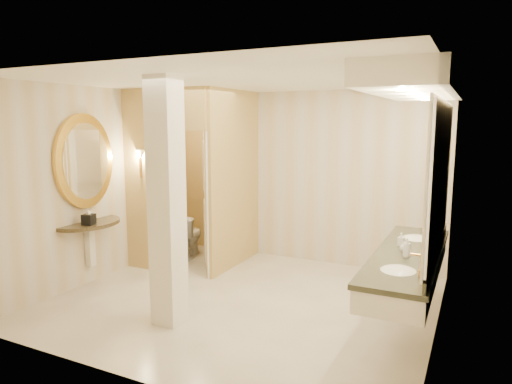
# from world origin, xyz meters

# --- Properties ---
(floor) EXTENTS (4.50, 4.50, 0.00)m
(floor) POSITION_xyz_m (0.00, 0.00, 0.00)
(floor) COLOR beige
(floor) RESTS_ON ground
(ceiling) EXTENTS (4.50, 4.50, 0.00)m
(ceiling) POSITION_xyz_m (0.00, 0.00, 2.70)
(ceiling) COLOR white
(ceiling) RESTS_ON wall_back
(wall_back) EXTENTS (4.50, 0.02, 2.70)m
(wall_back) POSITION_xyz_m (0.00, 2.00, 1.35)
(wall_back) COLOR beige
(wall_back) RESTS_ON floor
(wall_front) EXTENTS (4.50, 0.02, 2.70)m
(wall_front) POSITION_xyz_m (0.00, -2.00, 1.35)
(wall_front) COLOR beige
(wall_front) RESTS_ON floor
(wall_left) EXTENTS (0.02, 4.00, 2.70)m
(wall_left) POSITION_xyz_m (-2.25, 0.00, 1.35)
(wall_left) COLOR beige
(wall_left) RESTS_ON floor
(wall_right) EXTENTS (0.02, 4.00, 2.70)m
(wall_right) POSITION_xyz_m (2.25, 0.00, 1.35)
(wall_right) COLOR beige
(wall_right) RESTS_ON floor
(toilet_closet) EXTENTS (1.50, 1.55, 2.70)m
(toilet_closet) POSITION_xyz_m (-1.13, 0.97, 1.39)
(toilet_closet) COLOR tan
(toilet_closet) RESTS_ON floor
(wall_sconce) EXTENTS (0.14, 0.14, 0.42)m
(wall_sconce) POSITION_xyz_m (-1.93, 0.43, 1.73)
(wall_sconce) COLOR #BE853D
(wall_sconce) RESTS_ON toilet_closet
(vanity) EXTENTS (0.75, 2.61, 2.09)m
(vanity) POSITION_xyz_m (1.98, 0.00, 1.63)
(vanity) COLOR silver
(vanity) RESTS_ON floor
(console_shelf) EXTENTS (0.98, 0.98, 1.94)m
(console_shelf) POSITION_xyz_m (-2.21, -0.36, 1.34)
(console_shelf) COLOR black
(console_shelf) RESTS_ON floor
(pillar) EXTENTS (0.30, 0.30, 2.70)m
(pillar) POSITION_xyz_m (-0.45, -0.90, 1.35)
(pillar) COLOR silver
(pillar) RESTS_ON floor
(tissue_box) EXTENTS (0.17, 0.17, 0.14)m
(tissue_box) POSITION_xyz_m (-2.03, -0.50, 0.95)
(tissue_box) COLOR black
(tissue_box) RESTS_ON console_shelf
(toilet) EXTENTS (0.56, 0.79, 0.73)m
(toilet) POSITION_xyz_m (-1.70, 1.27, 0.36)
(toilet) COLOR white
(toilet) RESTS_ON floor
(soap_bottle_a) EXTENTS (0.07, 0.08, 0.14)m
(soap_bottle_a) POSITION_xyz_m (1.84, 0.23, 0.95)
(soap_bottle_a) COLOR beige
(soap_bottle_a) RESTS_ON vanity
(soap_bottle_b) EXTENTS (0.09, 0.09, 0.11)m
(soap_bottle_b) POSITION_xyz_m (1.90, 0.01, 0.93)
(soap_bottle_b) COLOR silver
(soap_bottle_b) RESTS_ON vanity
(soap_bottle_c) EXTENTS (0.10, 0.10, 0.20)m
(soap_bottle_c) POSITION_xyz_m (1.96, -0.19, 0.97)
(soap_bottle_c) COLOR #C6B28C
(soap_bottle_c) RESTS_ON vanity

